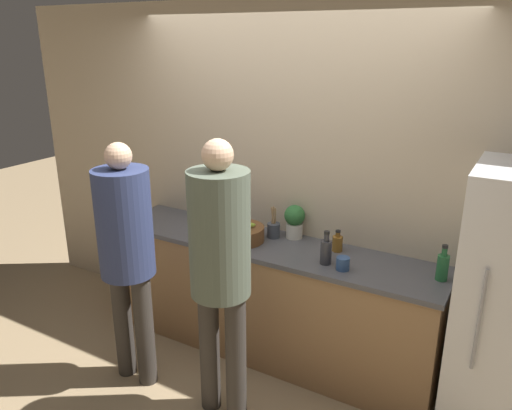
{
  "coord_description": "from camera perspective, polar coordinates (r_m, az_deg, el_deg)",
  "views": [
    {
      "loc": [
        1.6,
        -2.62,
        2.34
      ],
      "look_at": [
        0.0,
        0.13,
        1.26
      ],
      "focal_mm": 35.0,
      "sensor_mm": 36.0,
      "label": 1
    }
  ],
  "objects": [
    {
      "name": "bottle_dark",
      "position": [
        3.33,
        8.01,
        -5.22
      ],
      "size": [
        0.08,
        0.08,
        0.23
      ],
      "color": "#333338",
      "rests_on": "counter"
    },
    {
      "name": "fruit_bowl",
      "position": [
        3.68,
        -1.78,
        -3.25
      ],
      "size": [
        0.35,
        0.35,
        0.15
      ],
      "color": "brown",
      "rests_on": "counter"
    },
    {
      "name": "bottle_green",
      "position": [
        3.29,
        20.55,
        -6.58
      ],
      "size": [
        0.07,
        0.07,
        0.23
      ],
      "color": "#236033",
      "rests_on": "counter"
    },
    {
      "name": "ground_plane",
      "position": [
        3.86,
        -1.06,
        -18.56
      ],
      "size": [
        14.0,
        14.0,
        0.0
      ],
      "primitive_type": "plane",
      "color": "#9E8460"
    },
    {
      "name": "counter",
      "position": [
        3.86,
        1.53,
        -10.53
      ],
      "size": [
        2.56,
        0.6,
        0.91
      ],
      "color": "#9E754C",
      "rests_on": "ground_plane"
    },
    {
      "name": "cup_blue",
      "position": [
        3.28,
        9.9,
        -6.6
      ],
      "size": [
        0.09,
        0.09,
        0.09
      ],
      "color": "#335184",
      "rests_on": "counter"
    },
    {
      "name": "person_center",
      "position": [
        2.97,
        -4.12,
        -6.13
      ],
      "size": [
        0.36,
        0.36,
        1.81
      ],
      "color": "#38332D",
      "rests_on": "ground_plane"
    },
    {
      "name": "wall_back",
      "position": [
        3.76,
        3.74,
        2.66
      ],
      "size": [
        5.2,
        0.06,
        2.6
      ],
      "color": "#C6B293",
      "rests_on": "ground_plane"
    },
    {
      "name": "bottle_amber",
      "position": [
        3.54,
        9.29,
        -4.29
      ],
      "size": [
        0.07,
        0.07,
        0.16
      ],
      "color": "brown",
      "rests_on": "counter"
    },
    {
      "name": "utensil_crock",
      "position": [
        3.73,
        2.02,
        -2.82
      ],
      "size": [
        0.1,
        0.1,
        0.24
      ],
      "color": "#3D424C",
      "rests_on": "counter"
    },
    {
      "name": "person_left",
      "position": [
        3.41,
        -14.61,
        -4.37
      ],
      "size": [
        0.37,
        0.37,
        1.72
      ],
      "color": "#38332D",
      "rests_on": "ground_plane"
    },
    {
      "name": "potted_plant",
      "position": [
        3.71,
        4.42,
        -1.74
      ],
      "size": [
        0.15,
        0.15,
        0.25
      ],
      "color": "beige",
      "rests_on": "counter"
    }
  ]
}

